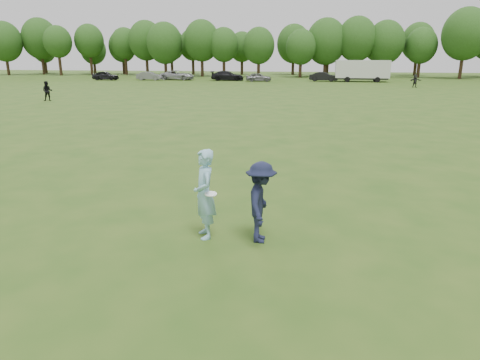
{
  "coord_description": "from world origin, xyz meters",
  "views": [
    {
      "loc": [
        1.07,
        -8.51,
        4.03
      ],
      "look_at": [
        -0.6,
        1.32,
        1.1
      ],
      "focal_mm": 32.0,
      "sensor_mm": 36.0,
      "label": 1
    }
  ],
  "objects": [
    {
      "name": "thrower",
      "position": [
        -1.24,
        0.33,
        1.02
      ],
      "size": [
        0.77,
        0.89,
        2.05
      ],
      "primitive_type": "imported",
      "rotation": [
        0.0,
        0.0,
        -1.12
      ],
      "color": "#8EC7DB",
      "rests_on": "ground"
    },
    {
      "name": "car_e",
      "position": [
        -7.5,
        58.86,
        0.67
      ],
      "size": [
        4.09,
        2.09,
        1.33
      ],
      "primitive_type": "imported",
      "rotation": [
        0.0,
        0.0,
        1.71
      ],
      "color": "slate",
      "rests_on": "ground"
    },
    {
      "name": "cargo_trailer",
      "position": [
        8.17,
        61.04,
        1.78
      ],
      "size": [
        9.0,
        2.75,
        3.2
      ],
      "color": "silver",
      "rests_on": "ground"
    },
    {
      "name": "player_far_a",
      "position": [
        -22.54,
        27.07,
        0.88
      ],
      "size": [
        1.05,
        0.95,
        1.76
      ],
      "primitive_type": "imported",
      "rotation": [
        0.0,
        0.0,
        0.41
      ],
      "color": "black",
      "rests_on": "ground"
    },
    {
      "name": "car_d",
      "position": [
        -12.76,
        60.57,
        0.76
      ],
      "size": [
        5.41,
        2.62,
        1.52
      ],
      "primitive_type": "imported",
      "rotation": [
        0.0,
        0.0,
        1.67
      ],
      "color": "black",
      "rests_on": "ground"
    },
    {
      "name": "car_b",
      "position": [
        -25.51,
        59.59,
        0.68
      ],
      "size": [
        4.14,
        1.47,
        1.36
      ],
      "primitive_type": "imported",
      "rotation": [
        0.0,
        0.0,
        1.58
      ],
      "color": "slate",
      "rests_on": "ground"
    },
    {
      "name": "car_a",
      "position": [
        -32.73,
        58.63,
        0.72
      ],
      "size": [
        4.28,
        1.79,
        1.45
      ],
      "primitive_type": "imported",
      "rotation": [
        0.0,
        0.0,
        1.55
      ],
      "color": "black",
      "rests_on": "ground"
    },
    {
      "name": "ground",
      "position": [
        0.0,
        0.0,
        0.0
      ],
      "size": [
        200.0,
        200.0,
        0.0
      ],
      "primitive_type": "plane",
      "color": "#2A4E15",
      "rests_on": "ground"
    },
    {
      "name": "car_c",
      "position": [
        -21.13,
        60.92,
        0.76
      ],
      "size": [
        5.71,
        3.07,
        1.52
      ],
      "primitive_type": "imported",
      "rotation": [
        0.0,
        0.0,
        1.47
      ],
      "color": "#9C9CA0",
      "rests_on": "ground"
    },
    {
      "name": "player_far_d",
      "position": [
        13.69,
        50.06,
        0.82
      ],
      "size": [
        1.59,
        0.95,
        1.64
      ],
      "primitive_type": "imported",
      "rotation": [
        0.0,
        0.0,
        0.33
      ],
      "color": "#262626",
      "rests_on": "ground"
    },
    {
      "name": "disc_in_play",
      "position": [
        -1.06,
        0.16,
        1.1
      ],
      "size": [
        0.3,
        0.3,
        0.07
      ],
      "color": "white",
      "rests_on": "ground"
    },
    {
      "name": "defender",
      "position": [
        0.04,
        0.31,
        0.91
      ],
      "size": [
        0.72,
        1.2,
        1.82
      ],
      "primitive_type": "imported",
      "rotation": [
        0.0,
        0.0,
        1.61
      ],
      "color": "#181C35",
      "rests_on": "ground"
    },
    {
      "name": "car_f",
      "position": [
        2.45,
        61.15,
        0.71
      ],
      "size": [
        4.48,
        2.08,
        1.42
      ],
      "primitive_type": "imported",
      "rotation": [
        0.0,
        0.0,
        1.43
      ],
      "color": "black",
      "rests_on": "ground"
    },
    {
      "name": "treeline",
      "position": [
        2.81,
        76.9,
        6.26
      ],
      "size": [
        130.35,
        18.39,
        11.74
      ],
      "color": "#332114",
      "rests_on": "ground"
    }
  ]
}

